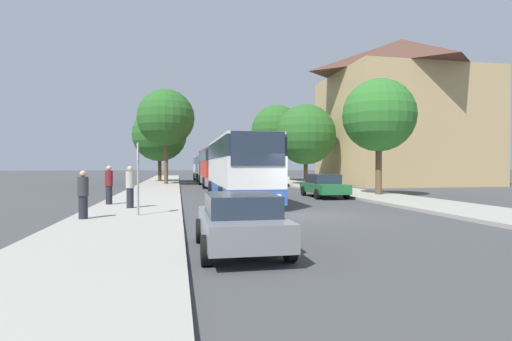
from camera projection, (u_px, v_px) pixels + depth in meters
ground_plane at (310, 215)px, 15.93m from camera, size 300.00×300.00×0.00m
sidewalk_left at (127, 218)px, 14.57m from camera, size 4.00×120.00×0.15m
sidewalk_right at (464, 210)px, 17.28m from camera, size 4.00×120.00×0.15m
building_right_background at (402, 112)px, 42.08m from camera, size 14.61×12.77×15.30m
bus_front at (239, 168)px, 22.43m from camera, size 2.94×11.66×3.46m
bus_middle at (215, 167)px, 37.72m from camera, size 2.75×11.34×3.46m
bus_rear at (206, 167)px, 51.84m from camera, size 2.98×11.01×3.24m
parked_car_left_curb at (240, 221)px, 9.25m from camera, size 1.95×3.92×1.35m
parked_car_right_near at (324, 185)px, 25.01m from camera, size 2.12×4.75×1.45m
parked_car_right_far at (274, 178)px, 38.62m from camera, size 2.15×4.29×1.48m
bus_stop_sign at (138, 170)px, 14.78m from camera, size 0.08×0.45×2.69m
pedestrian_waiting_near at (83, 195)px, 13.79m from camera, size 0.36×0.36×1.67m
pedestrian_waiting_far at (130, 187)px, 17.31m from camera, size 0.36×0.36×1.82m
pedestrian_walking_back at (109, 185)px, 18.91m from camera, size 0.36×0.36×1.84m
tree_left_near at (166, 118)px, 39.94m from camera, size 5.70×5.70×9.48m
tree_left_far at (160, 134)px, 46.81m from camera, size 6.33×6.33×8.67m
tree_right_near at (379, 115)px, 25.41m from camera, size 4.64×4.64×7.37m
tree_right_mid at (306, 135)px, 39.56m from camera, size 5.97×5.97×7.90m
tree_right_far at (277, 131)px, 51.45m from camera, size 6.59×6.59×9.63m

